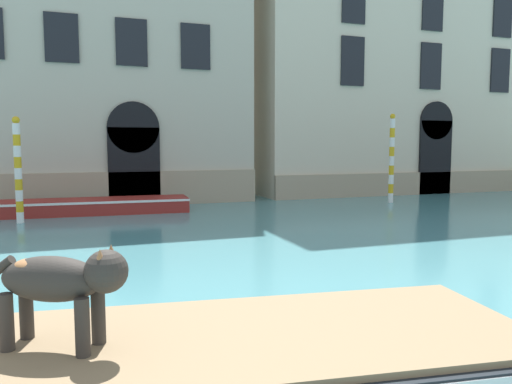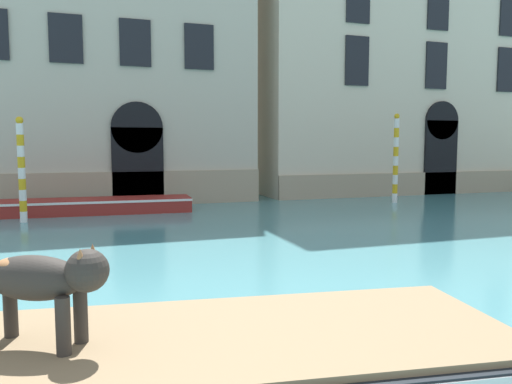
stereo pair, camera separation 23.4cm
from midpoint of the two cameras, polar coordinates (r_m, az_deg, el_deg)
palazzo_left at (r=23.49m, az=-17.23°, el=16.51°), size 12.47×6.13×14.06m
palazzo_right at (r=28.72m, az=16.37°, el=18.28°), size 15.95×6.13×17.80m
boat_foreground at (r=4.77m, az=-6.20°, el=-19.91°), size 6.35×3.01×0.75m
dog_on_deck at (r=4.51m, az=-21.68°, el=-9.34°), size 1.18×0.80×0.87m
boat_moored_near_palazzo at (r=18.46m, az=-17.55°, el=-1.48°), size 6.74×1.85×0.52m
mooring_pole_0 at (r=21.46m, az=15.99°, el=3.75°), size 0.22×0.22×3.68m
mooring_pole_1 at (r=17.02m, az=-24.86°, el=2.37°), size 0.23×0.23×3.28m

